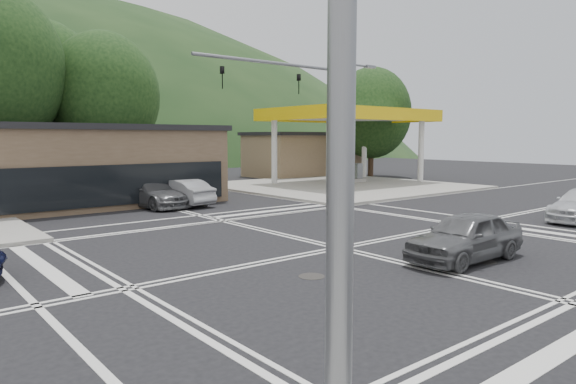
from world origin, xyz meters
TOP-DOWN VIEW (x-y plane):
  - ground at (0.00, 0.00)m, footprint 120.00×120.00m
  - sidewalk_ne at (15.00, 15.00)m, footprint 16.00×16.00m
  - gas_station_canopy at (16.99, 15.99)m, footprint 12.32×8.34m
  - convenience_store at (20.00, 25.00)m, footprint 10.00×6.00m
  - tree_n_c at (1.00, 24.00)m, footprint 7.60×7.60m
  - tree_n_e at (-2.00, 28.00)m, footprint 8.40×8.40m
  - tree_ne at (24.00, 20.00)m, footprint 7.20×7.20m
  - signal_mast_ne at (6.95, 8.20)m, footprint 11.65×0.30m
  - signal_mast_sw at (-6.39, -8.20)m, footprint 9.14×0.28m
  - car_grey_center at (1.67, -3.56)m, footprint 4.26×1.75m
  - car_queue_a at (1.00, 12.99)m, footprint 2.11×4.45m
  - car_queue_b at (1.00, 15.19)m, footprint 2.27×4.32m
  - car_northbound at (-0.50, 13.39)m, footprint 2.88×5.33m
  - pedestrian at (7.50, 7.50)m, footprint 0.70×0.55m

SIDE VIEW (x-z plane):
  - ground at x=0.00m, z-range 0.00..0.00m
  - sidewalk_ne at x=15.00m, z-range 0.00..0.15m
  - car_queue_b at x=1.00m, z-range 0.00..1.40m
  - car_queue_a at x=1.00m, z-range 0.00..1.41m
  - car_grey_center at x=1.67m, z-range 0.00..1.44m
  - car_northbound at x=-0.50m, z-range 0.00..1.47m
  - pedestrian at x=7.50m, z-range 0.15..1.86m
  - convenience_store at x=20.00m, z-range 0.00..3.80m
  - gas_station_canopy at x=16.99m, z-range 2.17..7.92m
  - signal_mast_ne at x=6.95m, z-range 1.07..9.07m
  - signal_mast_sw at x=-6.39m, z-range 1.12..9.12m
  - tree_ne at x=24.00m, z-range 0.85..10.84m
  - tree_n_c at x=1.00m, z-range 1.06..11.93m
  - tree_n_e at x=-2.00m, z-range 1.15..13.13m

